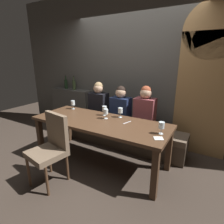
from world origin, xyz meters
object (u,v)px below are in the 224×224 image
Objects in this scene: diner_redhead at (99,102)px; diner_far_end at (145,109)px; fork_on_table at (127,123)px; chair_near_side at (51,145)px; diner_bearded at (120,107)px; wine_glass_far_right at (106,112)px; banquette_bench at (120,135)px; wine_glass_center_back at (161,126)px; wine_glass_far_left at (120,111)px; wine_glass_end_right at (73,103)px; dining_table at (100,126)px; wine_bottle_dark_red at (66,84)px; wine_glass_center_front at (104,109)px; wine_bottle_pale_label at (74,85)px.

diner_far_end is at bearing 0.57° from diner_redhead.
chair_near_side is at bearing -113.36° from fork_on_table.
diner_bearded is 0.59m from wine_glass_far_right.
diner_bearded is (-0.00, 0.02, 0.57)m from banquette_bench.
diner_redhead is 4.77× the size of wine_glass_center_back.
diner_far_end is 0.50m from wine_glass_far_left.
diner_far_end is at bearing 56.77° from wine_glass_far_left.
diner_bearded is 4.54× the size of wine_glass_end_right.
wine_glass_far_right reaches higher than dining_table.
wine_bottle_dark_red reaches higher than fork_on_table.
banquette_bench is at bearing 143.71° from wine_glass_center_back.
dining_table is at bearing -123.88° from wine_glass_far_left.
dining_table reaches higher than banquette_bench.
wine_glass_center_front is at bearing -172.30° from wine_glass_far_left.
wine_glass_far_right is (0.34, 0.85, 0.29)m from chair_near_side.
chair_near_side is 5.76× the size of fork_on_table.
wine_glass_center_front is at bearing 76.80° from chair_near_side.
wine_glass_end_right is at bearing -40.36° from wine_bottle_dark_red.
wine_glass_far_right is at bearing 75.91° from dining_table.
wine_glass_center_front and wine_glass_end_right have the same top height.
diner_far_end reaches higher than wine_glass_far_right.
wine_glass_center_front is 0.29m from wine_glass_far_left.
wine_bottle_dark_red is 1.99× the size of wine_glass_end_right.
wine_bottle_pale_label is at bearing 122.54° from chair_near_side.
wine_bottle_pale_label reaches higher than chair_near_side.
chair_near_side is 1.32× the size of diner_bearded.
banquette_bench is 14.71× the size of fork_on_table.
chair_near_side is at bearing -51.86° from wine_bottle_dark_red.
wine_glass_center_back is (2.68, -1.07, -0.21)m from wine_bottle_dark_red.
wine_glass_center_back is (0.98, -0.02, 0.20)m from dining_table.
diner_bearded is at bearing 80.46° from wine_glass_center_front.
wine_glass_end_right is (-1.03, -0.01, 0.00)m from wine_glass_far_left.
dining_table is at bearing -104.09° from wine_glass_far_right.
fork_on_table is at bearing -54.14° from diner_bearded.
chair_near_side is 1.25× the size of diner_redhead.
wine_glass_end_right is at bearing -50.23° from wine_bottle_pale_label.
chair_near_side is 5.98× the size of wine_glass_end_right.
diner_far_end is (0.48, 0.72, 0.17)m from dining_table.
wine_glass_far_left is at bearing 157.08° from wine_glass_center_back.
fork_on_table is (-0.56, 0.15, -0.11)m from wine_glass_center_back.
dining_table is 2.05m from wine_bottle_dark_red.
wine_glass_center_front is at bearing 164.79° from wine_glass_center_back.
fork_on_table reaches higher than dining_table.
diner_redhead is 1.27m from wine_bottle_dark_red.
diner_bearded is 0.46m from wine_glass_far_left.
dining_table is at bearing -90.00° from banquette_bench.
wine_glass_far_left is at bearing -24.14° from wine_bottle_pale_label.
wine_glass_end_right is at bearing -161.89° from diner_far_end.
wine_glass_center_front is at bearing 106.33° from dining_table.
dining_table is 0.45m from fork_on_table.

